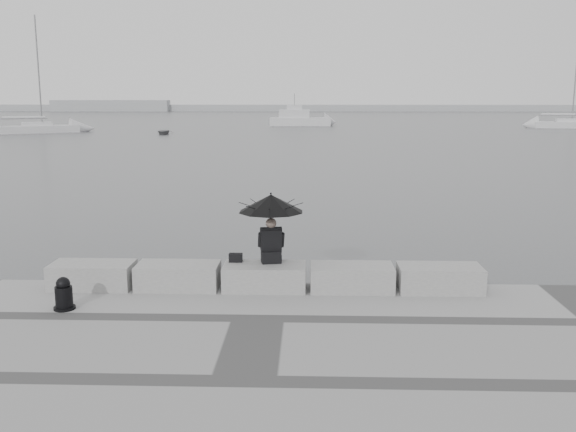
{
  "coord_description": "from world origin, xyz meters",
  "views": [
    {
      "loc": [
        0.86,
        -12.5,
        4.26
      ],
      "look_at": [
        0.34,
        3.0,
        1.31
      ],
      "focal_mm": 40.0,
      "sensor_mm": 36.0,
      "label": 1
    }
  ],
  "objects_px": {
    "mooring_bollard": "(64,296)",
    "sailboat_right": "(567,124)",
    "seated_person": "(271,211)",
    "motor_cruiser": "(300,119)",
    "dinghy": "(164,132)",
    "sailboat_left": "(37,128)"
  },
  "relations": [
    {
      "from": "motor_cruiser",
      "to": "dinghy",
      "type": "bearing_deg",
      "value": -125.97
    },
    {
      "from": "motor_cruiser",
      "to": "sailboat_left",
      "type": "bearing_deg",
      "value": -148.05
    },
    {
      "from": "seated_person",
      "to": "motor_cruiser",
      "type": "bearing_deg",
      "value": 79.01
    },
    {
      "from": "mooring_bollard",
      "to": "sailboat_right",
      "type": "relative_size",
      "value": 0.05
    },
    {
      "from": "sailboat_left",
      "to": "dinghy",
      "type": "height_order",
      "value": "sailboat_left"
    },
    {
      "from": "seated_person",
      "to": "sailboat_right",
      "type": "height_order",
      "value": "sailboat_right"
    },
    {
      "from": "dinghy",
      "to": "sailboat_left",
      "type": "bearing_deg",
      "value": 167.14
    },
    {
      "from": "mooring_bollard",
      "to": "sailboat_right",
      "type": "height_order",
      "value": "sailboat_right"
    },
    {
      "from": "motor_cruiser",
      "to": "dinghy",
      "type": "distance_m",
      "value": 24.5
    },
    {
      "from": "dinghy",
      "to": "seated_person",
      "type": "bearing_deg",
      "value": -80.89
    },
    {
      "from": "seated_person",
      "to": "sailboat_left",
      "type": "bearing_deg",
      "value": 105.34
    },
    {
      "from": "sailboat_left",
      "to": "motor_cruiser",
      "type": "bearing_deg",
      "value": 1.61
    },
    {
      "from": "sailboat_right",
      "to": "dinghy",
      "type": "height_order",
      "value": "sailboat_right"
    },
    {
      "from": "sailboat_right",
      "to": "seated_person",
      "type": "bearing_deg",
      "value": -106.05
    },
    {
      "from": "mooring_bollard",
      "to": "dinghy",
      "type": "xyz_separation_m",
      "value": [
        -11.52,
        58.91,
        -0.51
      ]
    },
    {
      "from": "dinghy",
      "to": "sailboat_right",
      "type": "bearing_deg",
      "value": 10.82
    },
    {
      "from": "mooring_bollard",
      "to": "motor_cruiser",
      "type": "height_order",
      "value": "motor_cruiser"
    },
    {
      "from": "sailboat_left",
      "to": "sailboat_right",
      "type": "xyz_separation_m",
      "value": [
        63.68,
        12.62,
        0.01
      ]
    },
    {
      "from": "seated_person",
      "to": "dinghy",
      "type": "bearing_deg",
      "value": 93.4
    },
    {
      "from": "sailboat_left",
      "to": "seated_person",
      "type": "bearing_deg",
      "value": -92.94
    },
    {
      "from": "mooring_bollard",
      "to": "sailboat_right",
      "type": "distance_m",
      "value": 82.4
    },
    {
      "from": "sailboat_right",
      "to": "motor_cruiser",
      "type": "xyz_separation_m",
      "value": [
        -34.37,
        5.16,
        0.38
      ]
    }
  ]
}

